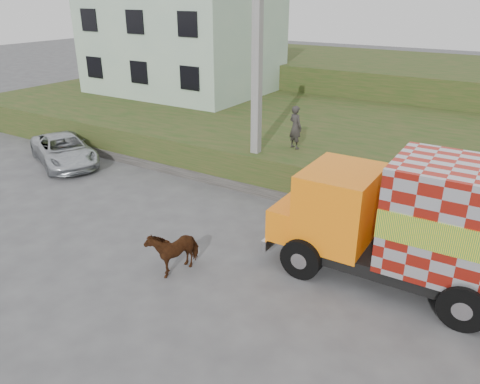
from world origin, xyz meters
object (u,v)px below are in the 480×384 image
Objects in this scene: cow at (174,249)px; suv at (64,150)px; utility_pole at (257,84)px; pedestrian at (295,127)px; cargo_truck at (443,229)px.

suv is (-9.75, 4.16, 0.02)m from cow.
suv is (-8.72, -2.07, -3.43)m from utility_pole.
pedestrian reaches higher than cow.
cow is (1.04, -6.23, -3.44)m from utility_pole.
cow is at bearing 113.06° from pedestrian.
utility_pole is at bearing 73.64° from pedestrian.
suv is 10.44m from pedestrian.
cargo_truck reaches higher than cow.
suv is at bearing 168.41° from cow.
cow is at bearing -80.57° from utility_pole.
cow is at bearing -156.98° from cargo_truck.
cargo_truck is at bearing -70.21° from suv.
pedestrian is (-0.01, 7.49, 1.71)m from cow.
cargo_truck is 5.26× the size of cow.
pedestrian is (-6.34, 4.76, 0.54)m from cargo_truck.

